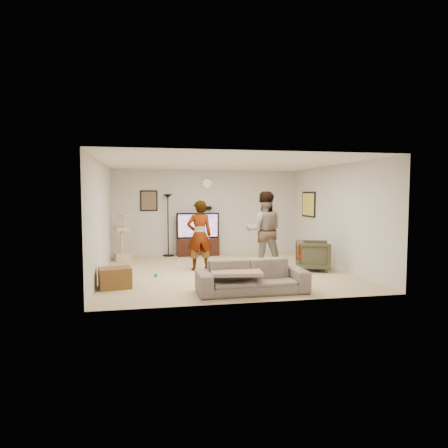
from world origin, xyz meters
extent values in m
cube|color=tan|center=(0.00, 0.00, -0.01)|extent=(5.50, 5.50, 0.02)
cube|color=white|center=(0.00, 0.00, 2.51)|extent=(5.50, 5.50, 0.02)
cube|color=silver|center=(0.00, 2.75, 1.25)|extent=(5.50, 0.04, 2.50)
cube|color=silver|center=(0.00, -2.75, 1.25)|extent=(5.50, 0.04, 2.50)
cube|color=silver|center=(-2.75, 0.00, 1.25)|extent=(0.04, 5.50, 2.50)
cube|color=silver|center=(2.75, 0.00, 1.25)|extent=(0.04, 5.50, 2.50)
cylinder|color=white|center=(0.00, 2.72, 2.10)|extent=(0.26, 0.04, 0.26)
cube|color=black|center=(0.00, 2.69, 1.38)|extent=(0.25, 0.10, 0.10)
cube|color=brown|center=(-1.70, 2.73, 1.60)|extent=(0.42, 0.03, 0.52)
cube|color=#D6D047|center=(2.73, 1.60, 1.50)|extent=(0.03, 0.78, 0.62)
cube|color=black|center=(-0.31, 2.50, 0.25)|extent=(1.22, 0.45, 0.51)
cube|color=#BAB9C2|center=(-0.35, 2.11, 0.04)|extent=(0.40, 0.30, 0.07)
cube|color=black|center=(-0.31, 2.50, 0.88)|extent=(1.24, 0.08, 0.74)
cube|color=orange|center=(-0.31, 2.46, 0.88)|extent=(1.14, 0.01, 0.65)
cylinder|color=black|center=(-1.17, 2.55, 0.89)|extent=(0.32, 0.32, 1.78)
cube|color=#CDAD92|center=(-2.44, 2.05, 0.63)|extent=(0.51, 0.51, 1.26)
imported|color=#9F9F9F|center=(-0.57, 0.26, 0.82)|extent=(0.63, 0.43, 1.65)
imported|color=#3E459D|center=(0.95, 0.03, 0.93)|extent=(1.03, 0.87, 1.85)
imported|color=slate|center=(0.07, -2.09, 0.29)|extent=(2.00, 0.79, 0.58)
cube|color=tan|center=(-0.23, -2.09, 0.39)|extent=(0.97, 0.80, 0.06)
cylinder|color=#531E09|center=(0.99, -2.09, 0.71)|extent=(0.06, 0.06, 0.25)
imported|color=#3B3B29|center=(2.05, -0.29, 0.35)|extent=(0.96, 0.94, 0.70)
cube|color=brown|center=(-2.40, -1.24, 0.20)|extent=(0.66, 0.55, 0.39)
sphere|color=#01897D|center=(-1.61, -0.36, 0.04)|extent=(0.08, 0.08, 0.08)
camera|label=1|loc=(-1.82, -9.04, 1.80)|focal=32.09mm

